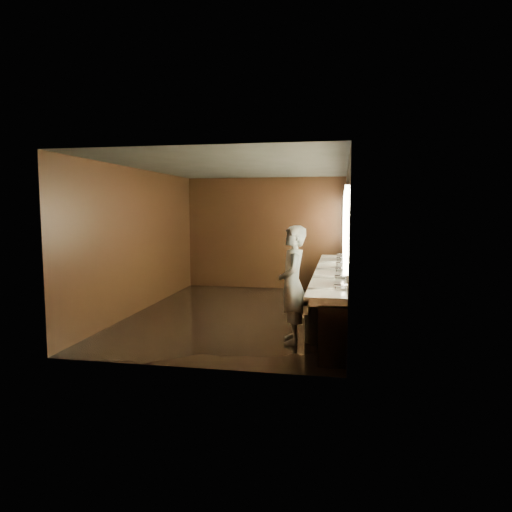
% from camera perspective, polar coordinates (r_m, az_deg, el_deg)
% --- Properties ---
extents(floor, '(6.00, 6.00, 0.00)m').
position_cam_1_polar(floor, '(8.86, -2.12, -7.28)').
color(floor, black).
rests_on(floor, ground).
extents(ceiling, '(4.00, 6.00, 0.02)m').
position_cam_1_polar(ceiling, '(8.65, -2.19, 11.08)').
color(ceiling, '#2D2D2B').
rests_on(ceiling, wall_back).
extents(wall_back, '(4.00, 0.02, 2.80)m').
position_cam_1_polar(wall_back, '(11.58, 1.13, 2.86)').
color(wall_back, black).
rests_on(wall_back, floor).
extents(wall_front, '(4.00, 0.02, 2.80)m').
position_cam_1_polar(wall_front, '(5.77, -8.75, -0.38)').
color(wall_front, black).
rests_on(wall_front, floor).
extents(wall_left, '(0.02, 6.00, 2.80)m').
position_cam_1_polar(wall_left, '(9.29, -14.28, 1.90)').
color(wall_left, black).
rests_on(wall_left, floor).
extents(wall_right, '(0.02, 6.00, 2.80)m').
position_cam_1_polar(wall_right, '(8.43, 11.23, 1.57)').
color(wall_right, black).
rests_on(wall_right, floor).
extents(sink_counter, '(0.55, 5.40, 1.01)m').
position_cam_1_polar(sink_counter, '(8.55, 9.72, -4.46)').
color(sink_counter, black).
rests_on(sink_counter, floor).
extents(mirror_band, '(0.06, 5.03, 1.15)m').
position_cam_1_polar(mirror_band, '(8.41, 11.14, 3.95)').
color(mirror_band, '#FFF6C3').
rests_on(mirror_band, wall_right).
extents(person, '(0.52, 0.70, 1.78)m').
position_cam_1_polar(person, '(6.90, 4.59, -3.58)').
color(person, '#89B3CD').
rests_on(person, floor).
extents(trash_bin, '(0.48, 0.48, 0.61)m').
position_cam_1_polar(trash_bin, '(7.09, 7.70, -8.18)').
color(trash_bin, black).
rests_on(trash_bin, floor).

